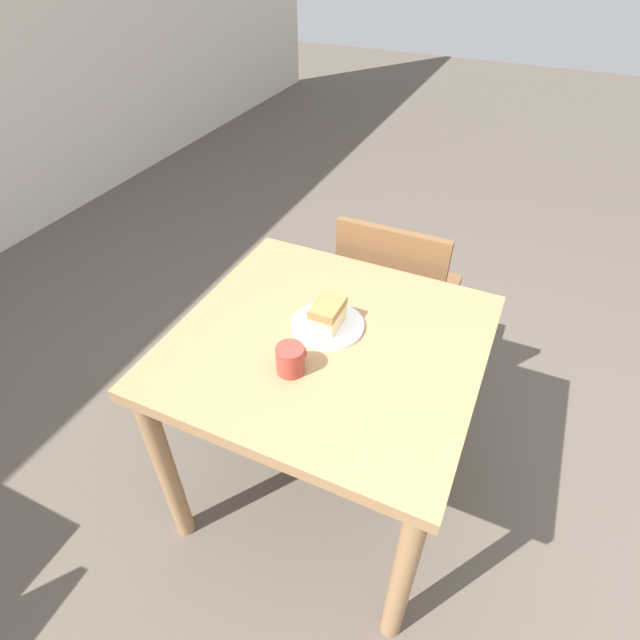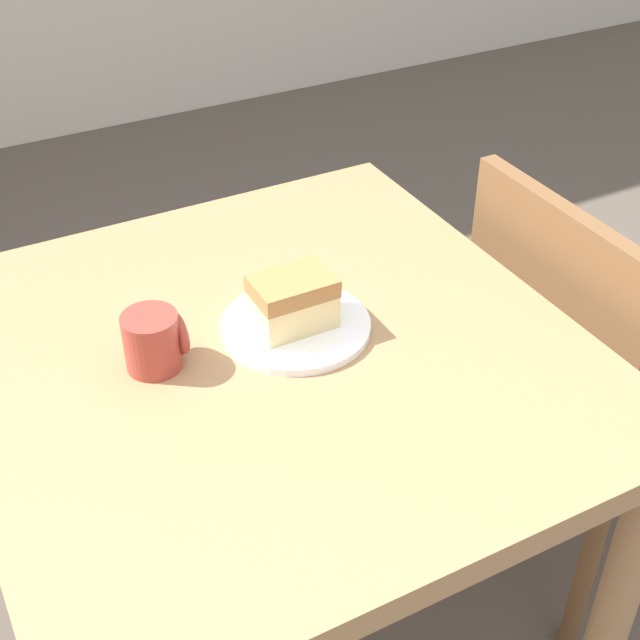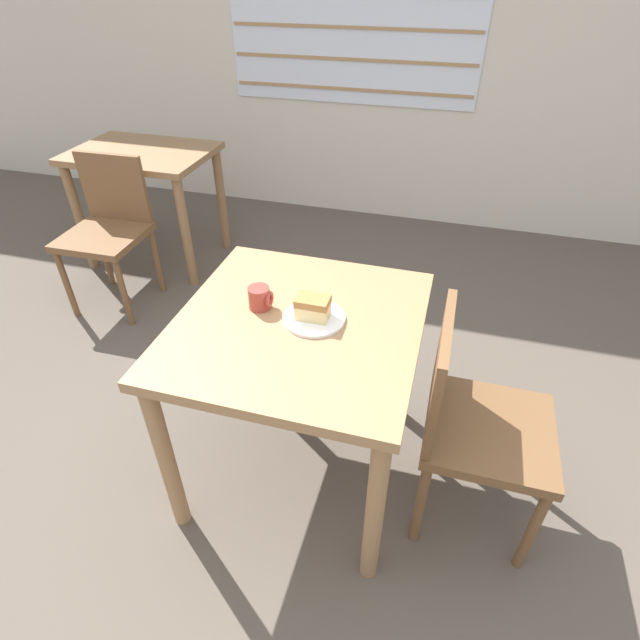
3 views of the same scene
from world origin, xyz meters
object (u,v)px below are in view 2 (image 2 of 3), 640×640
Objects in this scene: chair_near_window at (593,375)px; plate at (296,326)px; cake_slice at (293,301)px; coffee_mug at (154,341)px; dining_table_near at (273,413)px.

plate is at bearing 85.10° from chair_near_window.
cake_slice is at bearing -163.46° from plate.
cake_slice reaches higher than plate.
cake_slice is at bearing -5.14° from coffee_mug.
coffee_mug is at bearing 165.46° from dining_table_near.
coffee_mug reaches higher than dining_table_near.
chair_near_window is 7.73× the size of cake_slice.
cake_slice is (0.05, 0.02, 0.17)m from dining_table_near.
plate is at bearing 23.93° from dining_table_near.
chair_near_window is at bearing -4.74° from cake_slice.
cake_slice is at bearing 24.56° from dining_table_near.
plate is 0.05m from cake_slice.
chair_near_window is at bearing -2.44° from dining_table_near.
plate is (-0.57, 0.05, 0.28)m from chair_near_window.
dining_table_near is 10.48× the size of coffee_mug.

